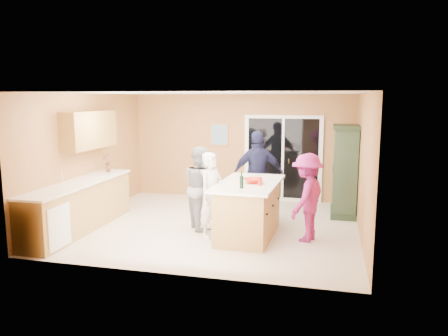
% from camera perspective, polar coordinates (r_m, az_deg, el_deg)
% --- Properties ---
extents(floor, '(5.50, 5.50, 0.00)m').
position_cam_1_polar(floor, '(8.77, -1.12, -7.51)').
color(floor, beige).
rests_on(floor, ground).
extents(ceiling, '(5.50, 5.00, 0.10)m').
position_cam_1_polar(ceiling, '(8.40, -1.17, 9.75)').
color(ceiling, silver).
rests_on(ceiling, wall_back).
extents(wall_back, '(5.50, 0.10, 2.60)m').
position_cam_1_polar(wall_back, '(10.90, 2.23, 2.76)').
color(wall_back, tan).
rests_on(wall_back, ground).
extents(wall_front, '(5.50, 0.10, 2.60)m').
position_cam_1_polar(wall_front, '(6.14, -7.14, -2.32)').
color(wall_front, tan).
rests_on(wall_front, ground).
extents(wall_left, '(0.10, 5.00, 2.60)m').
position_cam_1_polar(wall_left, '(9.56, -17.29, 1.45)').
color(wall_left, tan).
rests_on(wall_left, ground).
extents(wall_right, '(0.10, 5.00, 2.60)m').
position_cam_1_polar(wall_right, '(8.23, 17.70, 0.24)').
color(wall_right, tan).
rests_on(wall_right, ground).
extents(left_cabinet_run, '(0.65, 3.05, 1.24)m').
position_cam_1_polar(left_cabinet_run, '(8.68, -18.87, -5.01)').
color(left_cabinet_run, '#AF8544').
rests_on(left_cabinet_run, floor).
extents(upper_cabinets, '(0.35, 1.60, 0.75)m').
position_cam_1_polar(upper_cabinets, '(9.25, -17.16, 4.79)').
color(upper_cabinets, '#AF8544').
rests_on(upper_cabinets, wall_left).
extents(sliding_door, '(1.90, 0.07, 2.10)m').
position_cam_1_polar(sliding_door, '(10.74, 7.68, 1.25)').
color(sliding_door, white).
rests_on(sliding_door, floor).
extents(framed_picture, '(0.46, 0.04, 0.56)m').
position_cam_1_polar(framed_picture, '(10.97, -0.61, 4.38)').
color(framed_picture, '#A27B51').
rests_on(framed_picture, wall_back).
extents(kitchen_island, '(1.11, 1.96, 1.01)m').
position_cam_1_polar(kitchen_island, '(8.01, 3.22, -5.63)').
color(kitchen_island, '#AF8544').
rests_on(kitchen_island, floor).
extents(green_hutch, '(0.56, 1.06, 1.94)m').
position_cam_1_polar(green_hutch, '(9.69, 15.51, -0.48)').
color(green_hutch, '#203422').
rests_on(green_hutch, floor).
extents(woman_white, '(0.57, 0.67, 1.55)m').
position_cam_1_polar(woman_white, '(7.88, -1.62, -3.57)').
color(woman_white, white).
rests_on(woman_white, floor).
extents(woman_grey, '(0.94, 0.98, 1.60)m').
position_cam_1_polar(woman_grey, '(8.45, -3.04, -2.55)').
color(woman_grey, gray).
rests_on(woman_grey, floor).
extents(woman_navy, '(1.17, 0.78, 1.85)m').
position_cam_1_polar(woman_navy, '(9.07, 4.46, -0.97)').
color(woman_navy, '#1A1B3B').
rests_on(woman_navy, floor).
extents(woman_magenta, '(0.89, 1.15, 1.56)m').
position_cam_1_polar(woman_magenta, '(7.83, 10.80, -3.79)').
color(woman_magenta, '#982172').
rests_on(woman_magenta, floor).
extents(serving_bowl, '(0.43, 0.43, 0.08)m').
position_cam_1_polar(serving_bowl, '(7.83, 3.84, -1.65)').
color(serving_bowl, red).
rests_on(serving_bowl, kitchen_island).
extents(tulip_vase, '(0.22, 0.16, 0.40)m').
position_cam_1_polar(tulip_vase, '(9.65, -14.96, 0.67)').
color(tulip_vase, red).
rests_on(tulip_vase, left_cabinet_run).
extents(tumbler_near, '(0.09, 0.09, 0.11)m').
position_cam_1_polar(tumbler_near, '(7.63, 4.73, -1.86)').
color(tumbler_near, red).
rests_on(tumbler_near, kitchen_island).
extents(tumbler_far, '(0.11, 0.11, 0.12)m').
position_cam_1_polar(tumbler_far, '(7.74, 4.65, -1.65)').
color(tumbler_far, red).
rests_on(tumbler_far, kitchen_island).
extents(wine_bottle, '(0.07, 0.07, 0.28)m').
position_cam_1_polar(wine_bottle, '(7.35, 2.31, -1.80)').
color(wine_bottle, black).
rests_on(wine_bottle, kitchen_island).
extents(white_plate, '(0.23, 0.23, 0.01)m').
position_cam_1_polar(white_plate, '(8.05, 3.01, -1.59)').
color(white_plate, silver).
rests_on(white_plate, kitchen_island).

